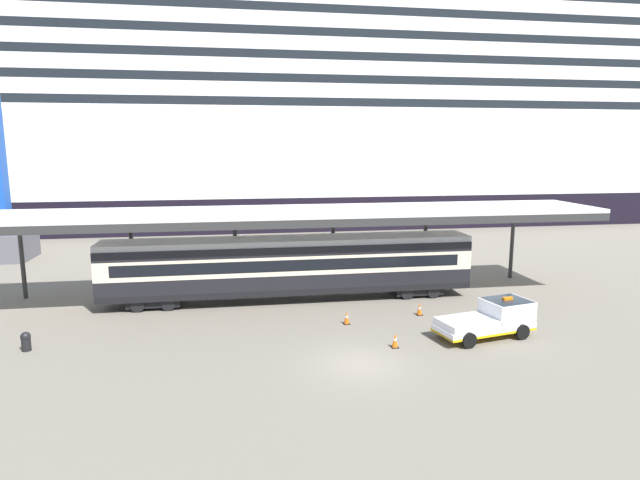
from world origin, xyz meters
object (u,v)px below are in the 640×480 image
at_px(service_truck, 492,318).
at_px(traffic_cone_near, 395,341).
at_px(cruise_ship, 281,114).
at_px(quay_bollard, 26,341).
at_px(train_carriage, 290,265).
at_px(traffic_cone_far, 419,309).
at_px(traffic_cone_mid, 347,318).

distance_m(service_truck, traffic_cone_near, 5.62).
bearing_deg(traffic_cone_near, cruise_ship, 91.46).
distance_m(service_truck, quay_bollard, 23.59).
bearing_deg(quay_bollard, train_carriage, 25.75).
bearing_deg(cruise_ship, service_truck, -81.76).
xyz_separation_m(cruise_ship, traffic_cone_far, (4.19, -42.61, -13.56)).
xyz_separation_m(service_truck, traffic_cone_mid, (-7.16, 3.09, -0.62)).
xyz_separation_m(traffic_cone_mid, quay_bollard, (-16.35, -1.34, 0.14)).
bearing_deg(train_carriage, service_truck, -40.49).
height_order(train_carriage, service_truck, train_carriage).
bearing_deg(quay_bollard, traffic_cone_far, 6.06).
bearing_deg(quay_bollard, traffic_cone_mid, 4.68).
bearing_deg(quay_bollard, cruise_ship, 69.49).
bearing_deg(service_truck, traffic_cone_mid, 156.70).
bearing_deg(service_truck, train_carriage, 139.51).
height_order(traffic_cone_far, quay_bollard, quay_bollard).
bearing_deg(traffic_cone_far, service_truck, -57.23).
relative_size(cruise_ship, train_carriage, 5.77).
bearing_deg(train_carriage, quay_bollard, -154.25).
relative_size(cruise_ship, traffic_cone_near, 184.23).
height_order(traffic_cone_near, traffic_cone_mid, traffic_cone_mid).
distance_m(traffic_cone_near, traffic_cone_mid, 4.19).
relative_size(cruise_ship, traffic_cone_far, 181.06).
height_order(service_truck, traffic_cone_far, service_truck).
distance_m(cruise_ship, train_carriage, 40.06).
relative_size(cruise_ship, service_truck, 24.66).
xyz_separation_m(service_truck, traffic_cone_near, (-5.53, -0.77, -0.63)).
xyz_separation_m(cruise_ship, quay_bollard, (-16.77, -44.83, -13.42)).
height_order(traffic_cone_mid, traffic_cone_far, traffic_cone_mid).
distance_m(cruise_ship, traffic_cone_near, 49.28).
distance_m(train_carriage, traffic_cone_mid, 6.21).
bearing_deg(traffic_cone_far, quay_bollard, -173.94).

